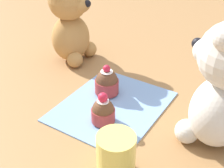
# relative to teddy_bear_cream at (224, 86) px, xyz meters

# --- Properties ---
(ground_plane) EXTENTS (4.00, 4.00, 0.00)m
(ground_plane) POSITION_rel_teddy_bear_cream_xyz_m (0.02, -0.20, -0.11)
(ground_plane) COLOR #9E7042
(knitted_placemat) EXTENTS (0.23, 0.19, 0.01)m
(knitted_placemat) POSITION_rel_teddy_bear_cream_xyz_m (0.02, -0.20, -0.11)
(knitted_placemat) COLOR #7A9ED1
(knitted_placemat) RESTS_ON ground_plane
(teddy_bear_cream) EXTENTS (0.13, 0.13, 0.23)m
(teddy_bear_cream) POSITION_rel_teddy_bear_cream_xyz_m (0.00, 0.00, 0.00)
(teddy_bear_cream) COLOR silver
(teddy_bear_cream) RESTS_ON ground_plane
(teddy_bear_tan) EXTENTS (0.11, 0.11, 0.21)m
(teddy_bear_tan) POSITION_rel_teddy_bear_cream_xyz_m (-0.11, -0.40, -0.01)
(teddy_bear_tan) COLOR #B78447
(teddy_bear_tan) RESTS_ON ground_plane
(cupcake_near_cream_bear) EXTENTS (0.05, 0.05, 0.06)m
(cupcake_near_cream_bear) POSITION_rel_teddy_bear_cream_xyz_m (0.07, -0.19, -0.09)
(cupcake_near_cream_bear) COLOR #993333
(cupcake_near_cream_bear) RESTS_ON knitted_placemat
(cupcake_near_tan_bear) EXTENTS (0.05, 0.05, 0.07)m
(cupcake_near_tan_bear) POSITION_rel_teddy_bear_cream_xyz_m (-0.02, -0.24, -0.08)
(cupcake_near_tan_bear) COLOR #993333
(cupcake_near_tan_bear) RESTS_ON knitted_placemat
(juice_glass) EXTENTS (0.06, 0.06, 0.07)m
(juice_glass) POSITION_rel_teddy_bear_cream_xyz_m (0.16, -0.11, -0.08)
(juice_glass) COLOR #EADB66
(juice_glass) RESTS_ON ground_plane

